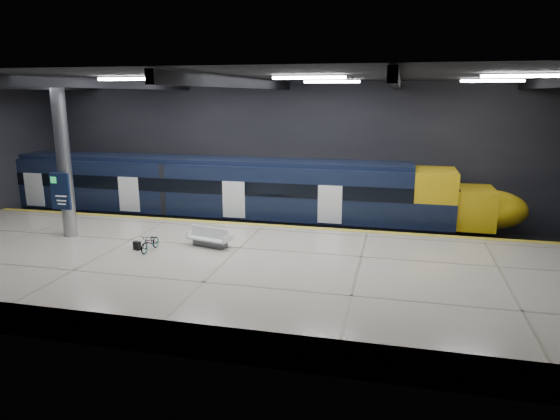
% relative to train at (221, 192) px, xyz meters
% --- Properties ---
extents(ground, '(30.00, 30.00, 0.00)m').
position_rel_train_xyz_m(ground, '(3.17, -5.50, -2.06)').
color(ground, black).
rests_on(ground, ground).
extents(room_shell, '(30.10, 16.10, 8.05)m').
position_rel_train_xyz_m(room_shell, '(3.17, -5.49, 3.66)').
color(room_shell, black).
rests_on(room_shell, ground).
extents(platform, '(30.00, 11.00, 1.10)m').
position_rel_train_xyz_m(platform, '(3.17, -8.00, -1.51)').
color(platform, beige).
rests_on(platform, ground).
extents(safety_strip, '(30.00, 0.40, 0.01)m').
position_rel_train_xyz_m(safety_strip, '(3.17, -2.75, -0.95)').
color(safety_strip, gold).
rests_on(safety_strip, platform).
extents(rails, '(30.00, 1.52, 0.16)m').
position_rel_train_xyz_m(rails, '(3.17, 0.00, -1.98)').
color(rails, gray).
rests_on(rails, ground).
extents(train, '(29.40, 2.84, 3.79)m').
position_rel_train_xyz_m(train, '(0.00, 0.00, 0.00)').
color(train, black).
rests_on(train, ground).
extents(bench, '(2.02, 1.21, 0.83)m').
position_rel_train_xyz_m(bench, '(1.91, -6.62, -0.67)').
color(bench, '#595B60').
rests_on(bench, platform).
extents(bicycle, '(0.51, 1.38, 0.72)m').
position_rel_train_xyz_m(bicycle, '(-0.22, -7.77, -0.60)').
color(bicycle, '#99999E').
rests_on(bicycle, platform).
extents(pannier_bag, '(0.34, 0.26, 0.35)m').
position_rel_train_xyz_m(pannier_bag, '(-0.82, -7.77, -0.78)').
color(pannier_bag, black).
rests_on(pannier_bag, platform).
extents(info_column, '(0.90, 0.78, 6.90)m').
position_rel_train_xyz_m(info_column, '(-4.83, -6.52, 2.40)').
color(info_column, '#9EA0A5').
rests_on(info_column, platform).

